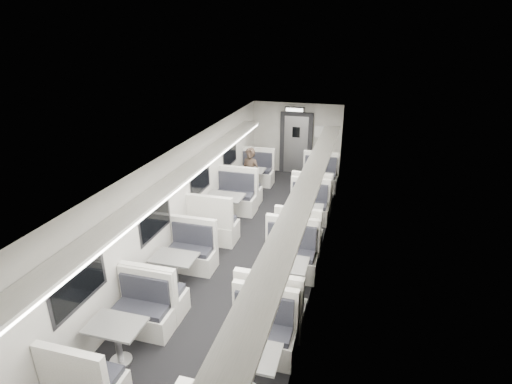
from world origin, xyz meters
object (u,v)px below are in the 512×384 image
Objects in this scene: booth_left_b at (225,210)px; passenger at (250,175)px; vestibule_door at (296,144)px; booth_right_b at (304,220)px; booth_left_a at (250,181)px; booth_left_c at (175,272)px; exit_sign at (295,110)px; booth_left_d at (118,343)px; booth_right_a at (316,187)px; booth_right_d at (248,373)px; booth_right_c at (281,280)px.

booth_left_b is 1.44× the size of passenger.
booth_right_b is at bearing -77.18° from vestibule_door.
booth_left_a is 5.04m from booth_left_c.
booth_left_d is at bearing -96.60° from exit_sign.
booth_left_a is 0.99× the size of booth_right_a.
booth_left_a is at bearing 90.00° from booth_left_b.
booth_left_b reaches higher than booth_right_b.
vestibule_door is at bearing 92.81° from passenger.
booth_right_d is 0.98× the size of vestibule_door.
exit_sign is at bearing 120.48° from booth_right_a.
exit_sign is (0.00, -0.49, 1.24)m from vestibule_door.
booth_left_c is 2.01m from booth_right_c.
booth_left_a is at bearing 112.56° from booth_right_c.
booth_left_b is 1.15× the size of booth_left_d.
booth_left_a is 3.48× the size of exit_sign.
vestibule_door is at bearing 102.82° from booth_right_b.
booth_left_b is 1.02× the size of booth_right_c.
booth_left_a is 1.03× the size of vestibule_door.
vestibule_door is 3.39× the size of exit_sign.
vestibule_door is (-1.00, 4.39, 0.67)m from booth_right_b.
passenger is at bearing 87.57° from booth_left_c.
passenger reaches higher than booth_right_b.
vestibule_door is at bearing 90.00° from exit_sign.
vestibule_door is at bearing 65.50° from booth_left_a.
exit_sign is (0.81, 2.31, 1.49)m from passenger.
booth_right_d is at bearing -74.02° from booth_left_a.
booth_left_b is 1.10× the size of booth_right_b.
booth_left_a is at bearing -114.50° from vestibule_door.
booth_right_a is at bearing 0.20° from booth_left_a.
vestibule_door reaches higher than booth_right_c.
exit_sign is at bearing 75.77° from booth_left_b.
booth_right_d is (2.00, -1.94, 0.01)m from booth_left_c.
booth_right_b is at bearing 1.07° from booth_left_b.
booth_left_b reaches higher than booth_left_c.
booth_left_d is 2.92m from booth_right_c.
booth_left_b is at bearing -102.72° from vestibule_door.
booth_left_b is 5.15m from booth_right_d.
booth_right_d is (2.00, -0.04, 0.02)m from booth_left_d.
exit_sign is at bearing 98.72° from booth_right_c.
booth_right_d is 9.26m from vestibule_door.
booth_left_c is 7.09m from exit_sign.
passenger is 0.75× the size of vestibule_door.
booth_right_d is (0.00, -2.17, -0.03)m from booth_right_c.
booth_right_a reaches higher than booth_left_a.
booth_left_c is 4.47m from passenger.
booth_right_d is 3.33× the size of exit_sign.
booth_left_b is 2.00m from booth_right_b.
booth_right_a is at bearing 90.00° from booth_right_c.
booth_right_c is 7.11m from vestibule_door.
passenger reaches higher than booth_right_d.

